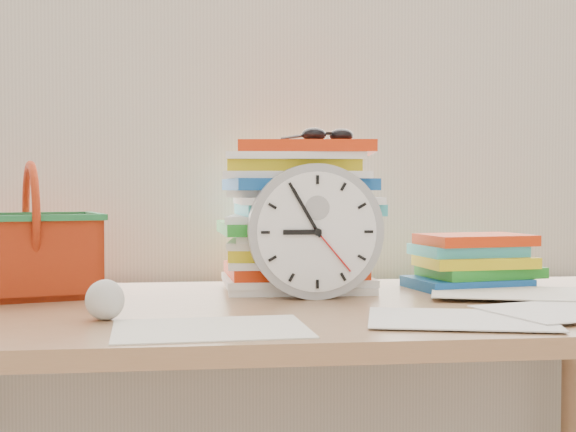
{
  "coord_description": "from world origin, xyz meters",
  "views": [
    {
      "loc": [
        -0.19,
        0.24,
        0.95
      ],
      "look_at": [
        -0.02,
        1.6,
        0.9
      ],
      "focal_mm": 50.0,
      "sensor_mm": 36.0,
      "label": 1
    }
  ],
  "objects": [
    {
      "name": "paper_stack",
      "position": [
        0.03,
        1.8,
        0.89
      ],
      "size": [
        0.32,
        0.27,
        0.29
      ],
      "primitive_type": null,
      "rotation": [
        0.0,
        0.0,
        -0.04
      ],
      "color": "white",
      "rests_on": "desk"
    },
    {
      "name": "scattered_papers",
      "position": [
        0.0,
        1.6,
        0.76
      ],
      "size": [
        1.26,
        0.42,
        0.02
      ],
      "primitive_type": null,
      "color": "white",
      "rests_on": "desk"
    },
    {
      "name": "desk",
      "position": [
        0.0,
        1.6,
        0.68
      ],
      "size": [
        1.4,
        0.7,
        0.75
      ],
      "color": "#906643",
      "rests_on": "ground"
    },
    {
      "name": "curtain",
      "position": [
        0.0,
        1.98,
        1.3
      ],
      "size": [
        2.4,
        0.01,
        2.5
      ],
      "primitive_type": "cube",
      "color": "beige",
      "rests_on": "room_shell"
    },
    {
      "name": "crumpled_ball",
      "position": [
        -0.31,
        1.47,
        0.78
      ],
      "size": [
        0.06,
        0.06,
        0.06
      ],
      "primitive_type": "sphere",
      "color": "silver",
      "rests_on": "desk"
    },
    {
      "name": "sunglasses",
      "position": [
        0.08,
        1.78,
        1.05
      ],
      "size": [
        0.15,
        0.14,
        0.03
      ],
      "primitive_type": null,
      "rotation": [
        0.0,
        0.0,
        0.31
      ],
      "color": "black",
      "rests_on": "paper_stack"
    },
    {
      "name": "clock",
      "position": [
        0.04,
        1.67,
        0.87
      ],
      "size": [
        0.24,
        0.05,
        0.24
      ],
      "primitive_type": "cylinder",
      "rotation": [
        1.57,
        0.0,
        0.0
      ],
      "color": "#9B9C9E",
      "rests_on": "desk"
    },
    {
      "name": "basket",
      "position": [
        -0.48,
        1.75,
        0.87
      ],
      "size": [
        0.29,
        0.25,
        0.24
      ],
      "primitive_type": null,
      "rotation": [
        0.0,
        0.0,
        0.28
      ],
      "color": "#C13812",
      "rests_on": "desk"
    },
    {
      "name": "book_stack",
      "position": [
        0.38,
        1.78,
        0.8
      ],
      "size": [
        0.29,
        0.24,
        0.11
      ],
      "primitive_type": null,
      "rotation": [
        0.0,
        0.0,
        0.2
      ],
      "color": "white",
      "rests_on": "desk"
    }
  ]
}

